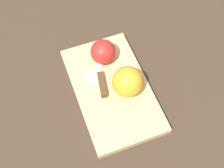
{
  "coord_description": "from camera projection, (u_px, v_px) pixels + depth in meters",
  "views": [
    {
      "loc": [
        -0.39,
        0.18,
        0.77
      ],
      "look_at": [
        0.0,
        0.0,
        0.04
      ],
      "focal_mm": 50.0,
      "sensor_mm": 36.0,
      "label": 1
    }
  ],
  "objects": [
    {
      "name": "ground_plane",
      "position": [
        112.0,
        91.0,
        0.88
      ],
      "size": [
        4.0,
        4.0,
        0.0
      ],
      "primitive_type": "plane",
      "color": "#38281E"
    },
    {
      "name": "cutting_board",
      "position": [
        112.0,
        90.0,
        0.87
      ],
      "size": [
        0.36,
        0.23,
        0.02
      ],
      "color": "tan",
      "rests_on": "ground_plane"
    },
    {
      "name": "apple_half_left",
      "position": [
        128.0,
        82.0,
        0.82
      ],
      "size": [
        0.08,
        0.08,
        0.08
      ],
      "rotation": [
        0.0,
        0.0,
        5.01
      ],
      "color": "gold",
      "rests_on": "cutting_board"
    },
    {
      "name": "apple_half_right",
      "position": [
        103.0,
        52.0,
        0.88
      ],
      "size": [
        0.07,
        0.07,
        0.07
      ],
      "rotation": [
        0.0,
        0.0,
        1.56
      ],
      "color": "red",
      "rests_on": "cutting_board"
    },
    {
      "name": "knife",
      "position": [
        101.0,
        80.0,
        0.87
      ],
      "size": [
        0.17,
        0.06,
        0.02
      ],
      "rotation": [
        0.0,
        0.0,
        -0.26
      ],
      "color": "silver",
      "rests_on": "cutting_board"
    },
    {
      "name": "apple_slice",
      "position": [
        95.0,
        76.0,
        0.88
      ],
      "size": [
        0.05,
        0.05,
        0.0
      ],
      "color": "beige",
      "rests_on": "cutting_board"
    }
  ]
}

